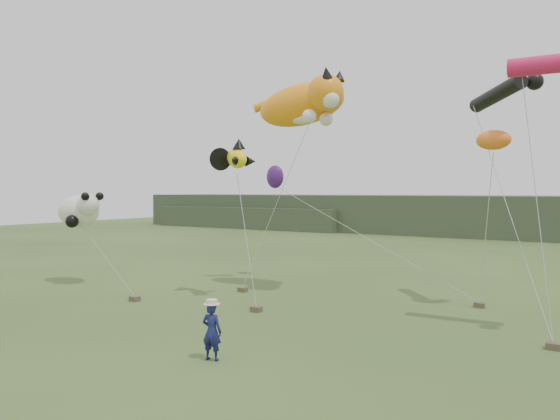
{
  "coord_description": "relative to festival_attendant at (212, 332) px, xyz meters",
  "views": [
    {
      "loc": [
        8.95,
        -13.14,
        4.5
      ],
      "look_at": [
        -1.47,
        3.0,
        3.82
      ],
      "focal_mm": 35.0,
      "sensor_mm": 36.0,
      "label": 1
    }
  ],
  "objects": [
    {
      "name": "misc_kites",
      "position": [
        -0.92,
        11.6,
        5.03
      ],
      "size": [
        12.34,
        2.84,
        2.14
      ],
      "color": "orange",
      "rests_on": "ground"
    },
    {
      "name": "fish_kite",
      "position": [
        -4.91,
        7.06,
        5.11
      ],
      "size": [
        2.73,
        1.78,
        1.34
      ],
      "color": "#FFEA10",
      "rests_on": "ground"
    },
    {
      "name": "festival_attendant",
      "position": [
        0.0,
        0.0,
        0.0
      ],
      "size": [
        0.62,
        0.46,
        1.53
      ],
      "primitive_type": "imported",
      "rotation": [
        0.0,
        0.0,
        3.32
      ],
      "color": "#151C50",
      "rests_on": "ground"
    },
    {
      "name": "panda_kite",
      "position": [
        -13.13,
        5.82,
        2.78
      ],
      "size": [
        2.77,
        1.79,
        1.72
      ],
      "color": "white",
      "rests_on": "ground"
    },
    {
      "name": "sandbag_anchors",
      "position": [
        -0.65,
        6.91,
        -0.67
      ],
      "size": [
        15.55,
        6.66,
        0.2
      ],
      "color": "brown",
      "rests_on": "ground"
    },
    {
      "name": "cat_kite",
      "position": [
        -2.99,
        10.12,
        7.66
      ],
      "size": [
        5.49,
        2.93,
        2.52
      ],
      "color": "orange",
      "rests_on": "ground"
    },
    {
      "name": "tube_kites",
      "position": [
        6.44,
        9.44,
        7.62
      ],
      "size": [
        5.64,
        5.66,
        1.27
      ],
      "color": "black",
      "rests_on": "ground"
    },
    {
      "name": "ground",
      "position": [
        0.34,
        2.09,
        -0.77
      ],
      "size": [
        120.0,
        120.0,
        0.0
      ],
      "primitive_type": "plane",
      "color": "#385123",
      "rests_on": "ground"
    },
    {
      "name": "headland",
      "position": [
        -2.77,
        46.78,
        1.16
      ],
      "size": [
        90.0,
        13.0,
        4.0
      ],
      "color": "#2D3D28",
      "rests_on": "ground"
    }
  ]
}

